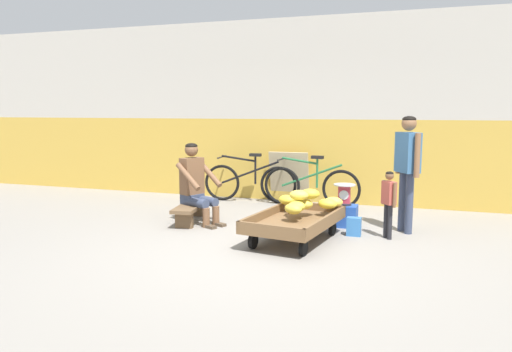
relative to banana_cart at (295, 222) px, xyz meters
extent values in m
plane|color=gray|center=(-0.29, -0.62, -0.24)|extent=(80.00, 80.00, 0.00)
cube|color=gold|center=(-0.29, 2.76, 0.48)|extent=(16.00, 0.30, 1.45)
cube|color=#B7B2A8|center=(-0.29, 2.76, 2.07)|extent=(16.00, 0.30, 1.72)
cube|color=brown|center=(0.00, 0.00, -0.01)|extent=(1.05, 1.55, 0.05)
cube|color=brown|center=(-0.40, 0.06, 0.07)|extent=(0.26, 1.43, 0.10)
cube|color=brown|center=(0.40, -0.06, 0.07)|extent=(0.26, 1.43, 0.10)
cube|color=brown|center=(0.11, 0.69, 0.07)|extent=(0.84, 0.17, 0.10)
cube|color=brown|center=(-0.11, -0.69, 0.07)|extent=(0.84, 0.17, 0.10)
cylinder|color=black|center=(-0.23, 0.55, -0.15)|extent=(0.08, 0.19, 0.18)
cylinder|color=black|center=(0.39, 0.45, -0.15)|extent=(0.08, 0.19, 0.18)
cylinder|color=black|center=(-0.39, -0.45, -0.15)|extent=(0.08, 0.19, 0.18)
cylinder|color=black|center=(0.23, -0.55, -0.15)|extent=(0.08, 0.19, 0.18)
ellipsoid|color=gold|center=(0.00, -0.08, 0.18)|extent=(0.30, 0.28, 0.13)
ellipsoid|color=gold|center=(-0.23, 0.47, 0.18)|extent=(0.30, 0.28, 0.13)
ellipsoid|color=yellow|center=(0.33, 0.37, 0.18)|extent=(0.25, 0.19, 0.13)
ellipsoid|color=gold|center=(0.00, 0.10, 0.18)|extent=(0.30, 0.29, 0.13)
ellipsoid|color=yellow|center=(0.05, 0.25, 0.18)|extent=(0.27, 0.22, 0.13)
ellipsoid|color=yellow|center=(0.38, 0.52, 0.18)|extent=(0.25, 0.19, 0.13)
ellipsoid|color=yellow|center=(0.00, 0.23, 0.30)|extent=(0.28, 0.24, 0.13)
ellipsoid|color=gold|center=(0.13, 0.28, 0.32)|extent=(0.26, 0.21, 0.13)
ellipsoid|color=yellow|center=(0.01, 0.16, 0.31)|extent=(0.24, 0.19, 0.13)
cube|color=brown|center=(-1.66, 0.58, 0.00)|extent=(0.46, 1.13, 0.05)
cube|color=brown|center=(-1.72, 0.96, -0.13)|extent=(0.25, 0.11, 0.22)
cube|color=brown|center=(-1.60, 0.20, -0.13)|extent=(0.25, 0.11, 0.22)
cylinder|color=brown|center=(-1.26, 0.49, -0.11)|extent=(0.10, 0.10, 0.27)
cube|color=#4C3D2D|center=(-1.21, 0.47, -0.22)|extent=(0.24, 0.17, 0.04)
cylinder|color=#38425B|center=(-1.44, 0.58, 0.08)|extent=(0.42, 0.29, 0.13)
cylinder|color=brown|center=(-1.33, 0.33, -0.11)|extent=(0.10, 0.10, 0.27)
cube|color=#4C3D2D|center=(-1.28, 0.30, -0.22)|extent=(0.24, 0.17, 0.04)
cylinder|color=#38425B|center=(-1.52, 0.41, 0.08)|extent=(0.42, 0.29, 0.13)
cube|color=#38425B|center=(-1.66, 0.58, 0.10)|extent=(0.32, 0.35, 0.14)
cube|color=brown|center=(-1.66, 0.58, 0.43)|extent=(0.30, 0.37, 0.52)
cylinder|color=brown|center=(-1.43, 0.69, 0.46)|extent=(0.46, 0.27, 0.36)
cylinder|color=brown|center=(-1.60, 0.33, 0.46)|extent=(0.46, 0.27, 0.36)
sphere|color=brown|center=(-1.66, 0.58, 0.80)|extent=(0.19, 0.19, 0.19)
ellipsoid|color=black|center=(-1.66, 0.58, 0.86)|extent=(0.17, 0.17, 0.09)
cube|color=#234CA8|center=(0.46, 0.99, -0.09)|extent=(0.36, 0.28, 0.30)
cylinder|color=#28282D|center=(0.46, 0.99, 0.07)|extent=(0.20, 0.20, 0.03)
cube|color=#C6384C|center=(0.46, 0.99, 0.21)|extent=(0.16, 0.10, 0.24)
cylinder|color=white|center=(0.46, 0.93, 0.21)|extent=(0.13, 0.01, 0.13)
cylinder|color=#B2B5BA|center=(0.46, 0.99, 0.34)|extent=(0.30, 0.30, 0.01)
torus|color=black|center=(-1.89, 2.26, 0.08)|extent=(0.64, 0.10, 0.64)
torus|color=black|center=(-0.87, 2.34, 0.08)|extent=(0.64, 0.10, 0.64)
cylinder|color=black|center=(-1.38, 2.30, 0.28)|extent=(1.03, 0.11, 0.43)
cylinder|color=black|center=(-1.28, 2.30, 0.32)|extent=(0.04, 0.04, 0.48)
cylinder|color=black|center=(-1.58, 2.28, 0.52)|extent=(0.62, 0.08, 0.12)
cube|color=black|center=(-1.28, 2.30, 0.59)|extent=(0.21, 0.11, 0.05)
cylinder|color=black|center=(-1.89, 2.26, 0.54)|extent=(0.06, 0.48, 0.03)
torus|color=black|center=(-0.78, 2.27, 0.08)|extent=(0.64, 0.09, 0.64)
torus|color=black|center=(0.24, 2.21, 0.08)|extent=(0.64, 0.09, 0.64)
cylinder|color=#236B3D|center=(-0.27, 2.24, 0.28)|extent=(1.03, 0.10, 0.43)
cylinder|color=#236B3D|center=(-0.17, 2.23, 0.32)|extent=(0.04, 0.04, 0.48)
cylinder|color=#236B3D|center=(-0.48, 2.25, 0.52)|extent=(0.62, 0.07, 0.12)
cube|color=black|center=(-0.17, 2.23, 0.59)|extent=(0.21, 0.11, 0.05)
cylinder|color=black|center=(-0.78, 2.27, 0.54)|extent=(0.06, 0.48, 0.03)
cube|color=#C6B289|center=(-0.73, 2.56, 0.20)|extent=(0.70, 0.22, 0.88)
cylinder|color=#38425B|center=(1.32, 0.84, 0.16)|extent=(0.10, 0.10, 0.80)
cylinder|color=#38425B|center=(1.23, 0.98, 0.16)|extent=(0.10, 0.10, 0.80)
cube|color=#386693|center=(1.27, 0.91, 0.82)|extent=(0.34, 0.38, 0.52)
cylinder|color=brown|center=(1.39, 0.74, 0.80)|extent=(0.07, 0.07, 0.56)
cylinder|color=brown|center=(1.16, 1.08, 0.80)|extent=(0.07, 0.07, 0.56)
sphere|color=brown|center=(1.27, 0.91, 1.19)|extent=(0.19, 0.19, 0.19)
ellipsoid|color=black|center=(1.27, 0.91, 1.25)|extent=(0.17, 0.17, 0.09)
cylinder|color=#232328|center=(1.10, 0.47, -0.02)|extent=(0.06, 0.06, 0.44)
cylinder|color=#232328|center=(1.05, 0.54, -0.02)|extent=(0.06, 0.06, 0.44)
cube|color=#B24C42|center=(1.07, 0.51, 0.34)|extent=(0.20, 0.21, 0.29)
cylinder|color=brown|center=(1.15, 0.42, 0.33)|extent=(0.04, 0.04, 0.31)
cylinder|color=brown|center=(1.00, 0.60, 0.33)|extent=(0.04, 0.04, 0.31)
sphere|color=brown|center=(1.07, 0.51, 0.56)|extent=(0.10, 0.10, 0.10)
ellipsoid|color=black|center=(1.07, 0.51, 0.59)|extent=(0.10, 0.10, 0.05)
cube|color=#3370B7|center=(0.66, 0.51, -0.12)|extent=(0.18, 0.12, 0.24)
camera|label=1|loc=(1.38, -5.68, 1.37)|focal=34.20mm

